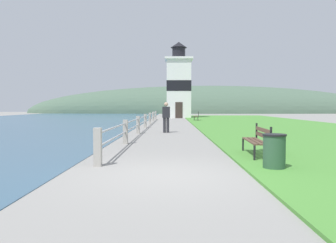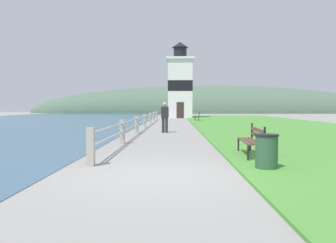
{
  "view_description": "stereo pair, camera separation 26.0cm",
  "coord_description": "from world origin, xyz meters",
  "views": [
    {
      "loc": [
        0.12,
        -6.98,
        1.47
      ],
      "look_at": [
        -0.16,
        18.32,
        0.3
      ],
      "focal_mm": 35.0,
      "sensor_mm": 36.0,
      "label": 1
    },
    {
      "loc": [
        0.38,
        -6.98,
        1.47
      ],
      "look_at": [
        -0.16,
        18.32,
        0.3
      ],
      "focal_mm": 35.0,
      "sensor_mm": 36.0,
      "label": 2
    }
  ],
  "objects": [
    {
      "name": "seawall_railing",
      "position": [
        -1.7,
        15.49,
        0.56
      ],
      "size": [
        0.18,
        29.15,
        0.95
      ],
      "color": "#A8A399",
      "rests_on": "ground_plane"
    },
    {
      "name": "ground_plane",
      "position": [
        0.0,
        0.0,
        0.0
      ],
      "size": [
        160.0,
        160.0,
        0.0
      ],
      "primitive_type": "plane",
      "color": "gray"
    },
    {
      "name": "lighthouse",
      "position": [
        1.03,
        35.17,
        4.25
      ],
      "size": [
        3.5,
        3.5,
        9.7
      ],
      "color": "white",
      "rests_on": "ground_plane"
    },
    {
      "name": "grass_verge",
      "position": [
        7.8,
        17.63,
        0.03
      ],
      "size": [
        12.0,
        52.9,
        0.06
      ],
      "color": "#4C8E38",
      "rests_on": "ground_plane"
    },
    {
      "name": "park_bench_midway",
      "position": [
        2.71,
        26.44,
        0.54
      ],
      "size": [
        0.6,
        1.74,
        0.94
      ],
      "rotation": [
        0.0,
        0.0,
        3.06
      ],
      "color": "brown",
      "rests_on": "ground_plane"
    },
    {
      "name": "trash_bin",
      "position": [
        2.48,
        0.51,
        0.42
      ],
      "size": [
        0.54,
        0.54,
        0.84
      ],
      "color": "#2D5138",
      "rests_on": "ground_plane"
    },
    {
      "name": "distant_hillside",
      "position": [
        8.0,
        65.26,
        0.0
      ],
      "size": [
        80.0,
        16.0,
        12.0
      ],
      "color": "#4C6651",
      "rests_on": "ground_plane"
    },
    {
      "name": "park_bench_near",
      "position": [
        2.62,
        2.49,
        0.54
      ],
      "size": [
        0.58,
        1.92,
        0.94
      ],
      "rotation": [
        0.0,
        0.0,
        3.09
      ],
      "color": "brown",
      "rests_on": "ground_plane"
    },
    {
      "name": "person_strolling",
      "position": [
        -0.19,
        11.28,
        0.93
      ],
      "size": [
        0.44,
        0.26,
        1.71
      ],
      "rotation": [
        0.0,
        0.0,
        1.66
      ],
      "color": "#28282D",
      "rests_on": "ground_plane"
    }
  ]
}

